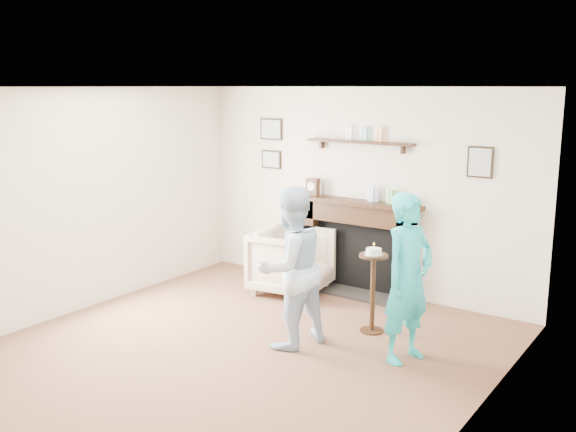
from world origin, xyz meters
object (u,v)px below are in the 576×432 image
object	(u,v)px
man	(290,345)
pedestal_table	(373,277)
armchair	(292,292)
woman	(405,359)

from	to	relation	value
man	pedestal_table	bearing A→B (deg)	164.74
armchair	pedestal_table	xyz separation A→B (m)	(1.42, -0.60, 0.58)
pedestal_table	woman	bearing A→B (deg)	-37.12
man	woman	world-z (taller)	man
man	pedestal_table	world-z (taller)	pedestal_table
man	armchair	bearing A→B (deg)	-128.44
armchair	man	bearing A→B (deg)	-154.43
armchair	pedestal_table	size ratio (longest dim) A/B	0.91
man	pedestal_table	xyz separation A→B (m)	(0.50, 0.77, 0.58)
armchair	pedestal_table	world-z (taller)	pedestal_table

